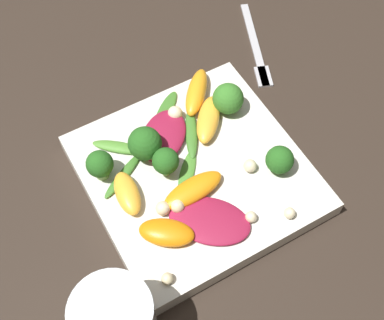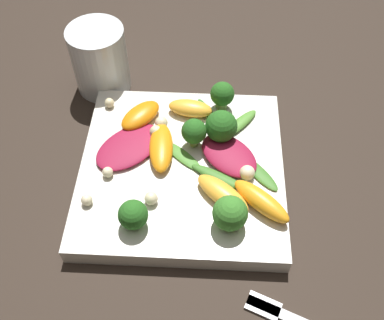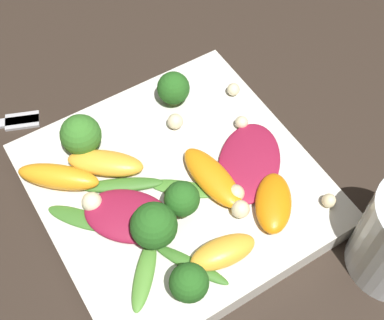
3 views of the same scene
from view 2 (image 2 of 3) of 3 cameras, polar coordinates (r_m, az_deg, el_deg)
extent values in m
plane|color=#2D231C|center=(0.58, -1.26, -2.03)|extent=(2.40, 2.40, 0.00)
cube|color=silver|center=(0.57, -1.28, -1.31)|extent=(0.25, 0.25, 0.02)
cylinder|color=white|center=(0.67, -11.62, 12.40)|extent=(0.08, 0.08, 0.10)
cube|color=#B2B2B7|center=(0.50, 9.07, -17.79)|extent=(0.04, 0.03, 0.01)
ellipsoid|color=maroon|center=(0.56, 4.70, 0.64)|extent=(0.10, 0.10, 0.01)
ellipsoid|color=maroon|center=(0.58, -8.00, 1.70)|extent=(0.11, 0.11, 0.01)
ellipsoid|color=#FCAD33|center=(0.53, 3.91, -4.31)|extent=(0.07, 0.07, 0.02)
ellipsoid|color=#FCAD33|center=(0.61, -0.21, 6.59)|extent=(0.06, 0.04, 0.02)
ellipsoid|color=orange|center=(0.57, -3.94, 1.64)|extent=(0.04, 0.08, 0.02)
ellipsoid|color=orange|center=(0.60, -6.56, 5.63)|extent=(0.06, 0.07, 0.02)
ellipsoid|color=orange|center=(0.52, 8.80, -5.18)|extent=(0.07, 0.07, 0.02)
cylinder|color=#7A9E51|center=(0.51, 4.73, -7.70)|extent=(0.01, 0.01, 0.01)
sphere|color=#387A28|center=(0.50, 4.86, -6.75)|extent=(0.04, 0.04, 0.04)
cylinder|color=#7A9E51|center=(0.58, 3.64, 3.07)|extent=(0.02, 0.02, 0.02)
sphere|color=#26601E|center=(0.57, 3.73, 4.30)|extent=(0.04, 0.04, 0.04)
cylinder|color=#84AD5B|center=(0.62, 3.78, 7.23)|extent=(0.02, 0.02, 0.02)
sphere|color=#26601E|center=(0.61, 3.87, 8.37)|extent=(0.03, 0.03, 0.03)
cylinder|color=#7A9E51|center=(0.51, -7.32, -7.73)|extent=(0.01, 0.01, 0.01)
sphere|color=#26601E|center=(0.50, -7.49, -6.90)|extent=(0.03, 0.03, 0.03)
cylinder|color=#84AD5B|center=(0.57, 0.25, 2.52)|extent=(0.01, 0.01, 0.02)
sphere|color=#26601E|center=(0.56, 0.26, 3.67)|extent=(0.03, 0.03, 0.03)
ellipsoid|color=#3D7528|center=(0.55, 3.49, -2.25)|extent=(0.08, 0.05, 0.01)
ellipsoid|color=#47842D|center=(0.57, -1.30, 0.53)|extent=(0.06, 0.06, 0.00)
ellipsoid|color=#3D7528|center=(0.61, 2.38, 5.57)|extent=(0.05, 0.07, 0.01)
ellipsoid|color=#3D7528|center=(0.56, 8.49, -1.62)|extent=(0.06, 0.06, 0.00)
ellipsoid|color=#518E33|center=(0.60, 6.04, 4.57)|extent=(0.06, 0.06, 0.01)
sphere|color=beige|center=(0.55, 7.02, -1.64)|extent=(0.02, 0.02, 0.02)
sphere|color=beige|center=(0.55, -10.66, -1.54)|extent=(0.01, 0.01, 0.01)
sphere|color=beige|center=(0.59, -3.92, 4.75)|extent=(0.02, 0.02, 0.02)
sphere|color=beige|center=(0.63, -10.44, 7.15)|extent=(0.01, 0.01, 0.01)
sphere|color=beige|center=(0.54, -13.21, -4.97)|extent=(0.01, 0.01, 0.01)
sphere|color=beige|center=(0.52, -5.21, -4.86)|extent=(0.02, 0.02, 0.02)
sphere|color=beige|center=(0.58, -4.59, 3.60)|extent=(0.02, 0.02, 0.02)
camera|label=1|loc=(0.60, -51.70, 52.12)|focal=50.00mm
camera|label=3|loc=(0.58, 19.76, 49.48)|focal=50.00mm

